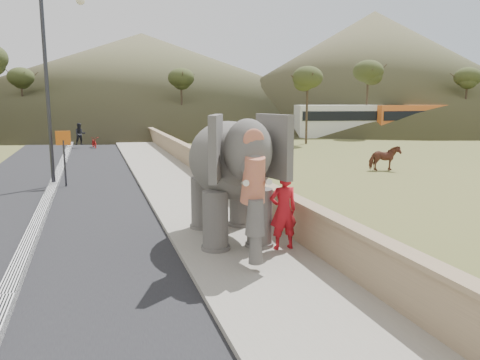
% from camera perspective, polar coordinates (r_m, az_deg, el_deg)
% --- Properties ---
extents(ground, '(160.00, 160.00, 0.00)m').
position_cam_1_polar(ground, '(9.94, 3.44, -12.24)').
color(ground, olive).
rests_on(ground, ground).
extents(road, '(7.00, 120.00, 0.03)m').
position_cam_1_polar(road, '(19.03, -22.25, -2.13)').
color(road, black).
rests_on(road, ground).
extents(median, '(0.35, 120.00, 0.22)m').
position_cam_1_polar(median, '(19.01, -22.27, -1.85)').
color(median, black).
rests_on(median, ground).
extents(walkway, '(3.00, 120.00, 0.15)m').
position_cam_1_polar(walkway, '(19.23, -7.27, -1.16)').
color(walkway, '#9E9687').
rests_on(walkway, ground).
extents(parapet, '(0.30, 120.00, 1.10)m').
position_cam_1_polar(parapet, '(19.50, -2.53, 0.48)').
color(parapet, tan).
rests_on(parapet, ground).
extents(lamppost, '(1.76, 0.36, 8.00)m').
position_cam_1_polar(lamppost, '(21.22, -21.74, 12.28)').
color(lamppost, '#2A2B2F').
rests_on(lamppost, ground).
extents(signboard, '(0.60, 0.08, 2.40)m').
position_cam_1_polar(signboard, '(21.16, -20.69, 3.58)').
color(signboard, '#2D2D33').
rests_on(signboard, ground).
extents(cow, '(1.65, 0.93, 1.32)m').
position_cam_1_polar(cow, '(25.59, 17.20, 2.55)').
color(cow, brown).
rests_on(cow, ground).
extents(distant_car, '(4.55, 3.05, 1.44)m').
position_cam_1_polar(distant_car, '(48.76, 11.37, 6.18)').
color(distant_car, silver).
rests_on(distant_car, ground).
extents(bus_white, '(11.27, 4.40, 3.10)m').
position_cam_1_polar(bus_white, '(47.48, 13.43, 7.01)').
color(bus_white, silver).
rests_on(bus_white, ground).
extents(bus_orange, '(11.09, 2.94, 3.10)m').
position_cam_1_polar(bus_orange, '(50.91, 21.03, 6.80)').
color(bus_orange, orange).
rests_on(bus_orange, ground).
extents(hill_right, '(56.00, 56.00, 16.00)m').
position_cam_1_polar(hill_right, '(72.35, 15.82, 12.93)').
color(hill_right, brown).
rests_on(hill_right, ground).
extents(hill_far, '(80.00, 80.00, 14.00)m').
position_cam_1_polar(hill_far, '(79.09, -11.76, 12.08)').
color(hill_far, brown).
rests_on(hill_far, ground).
extents(elephant_and_man, '(2.54, 4.54, 3.19)m').
position_cam_1_polar(elephant_and_man, '(12.09, -1.26, 0.35)').
color(elephant_and_man, '#64605A').
rests_on(elephant_and_man, ground).
extents(motorcyclist, '(1.83, 1.67, 1.92)m').
position_cam_1_polar(motorcyclist, '(37.43, -18.18, 4.88)').
color(motorcyclist, maroon).
rests_on(motorcyclist, ground).
extents(trees, '(47.42, 43.37, 9.26)m').
position_cam_1_polar(trees, '(35.44, -8.05, 10.16)').
color(trees, '#473828').
rests_on(trees, ground).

